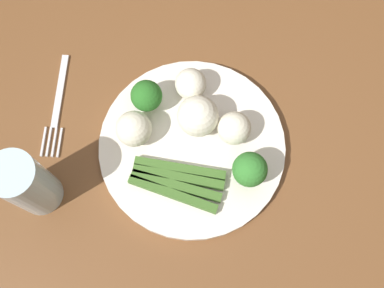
# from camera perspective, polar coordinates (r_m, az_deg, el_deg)

# --- Properties ---
(ground_plane) EXTENTS (6.00, 6.00, 0.02)m
(ground_plane) POSITION_cam_1_polar(r_m,az_deg,el_deg) (1.44, 2.41, -8.31)
(ground_plane) COLOR gray
(dining_table) EXTENTS (1.23, 1.03, 0.76)m
(dining_table) POSITION_cam_1_polar(r_m,az_deg,el_deg) (0.80, 4.33, -0.56)
(dining_table) COLOR brown
(dining_table) RESTS_ON ground_plane
(plate) EXTENTS (0.27, 0.27, 0.01)m
(plate) POSITION_cam_1_polar(r_m,az_deg,el_deg) (0.68, 0.00, -0.32)
(plate) COLOR silver
(plate) RESTS_ON dining_table
(asparagus_bundle) EXTENTS (0.14, 0.07, 0.01)m
(asparagus_bundle) POSITION_cam_1_polar(r_m,az_deg,el_deg) (0.65, -1.84, -4.57)
(asparagus_bundle) COLOR #3D6626
(asparagus_bundle) RESTS_ON plate
(broccoli_back_right) EXTENTS (0.05, 0.05, 0.06)m
(broccoli_back_right) POSITION_cam_1_polar(r_m,az_deg,el_deg) (0.63, 7.06, -3.12)
(broccoli_back_right) COLOR #609E3D
(broccoli_back_right) RESTS_ON plate
(broccoli_outer_edge) EXTENTS (0.05, 0.05, 0.06)m
(broccoli_outer_edge) POSITION_cam_1_polar(r_m,az_deg,el_deg) (0.67, -5.57, 5.84)
(broccoli_outer_edge) COLOR #568E33
(broccoli_outer_edge) RESTS_ON plate
(cauliflower_edge) EXTENTS (0.05, 0.05, 0.05)m
(cauliflower_edge) POSITION_cam_1_polar(r_m,az_deg,el_deg) (0.68, -0.16, 7.35)
(cauliflower_edge) COLOR white
(cauliflower_edge) RESTS_ON plate
(cauliflower_left) EXTENTS (0.05, 0.05, 0.05)m
(cauliflower_left) POSITION_cam_1_polar(r_m,az_deg,el_deg) (0.66, 5.52, 1.92)
(cauliflower_left) COLOR silver
(cauliflower_left) RESTS_ON plate
(cauliflower_right) EXTENTS (0.06, 0.06, 0.06)m
(cauliflower_right) POSITION_cam_1_polar(r_m,az_deg,el_deg) (0.66, 0.74, 3.72)
(cauliflower_right) COLOR white
(cauliflower_right) RESTS_ON plate
(cauliflower_back) EXTENTS (0.05, 0.05, 0.05)m
(cauliflower_back) POSITION_cam_1_polar(r_m,az_deg,el_deg) (0.66, -7.10, 1.86)
(cauliflower_back) COLOR silver
(cauliflower_back) RESTS_ON plate
(fork) EXTENTS (0.03, 0.17, 0.00)m
(fork) POSITION_cam_1_polar(r_m,az_deg,el_deg) (0.74, -16.08, 4.44)
(fork) COLOR silver
(fork) RESTS_ON dining_table
(water_glass) EXTENTS (0.06, 0.06, 0.13)m
(water_glass) POSITION_cam_1_polar(r_m,az_deg,el_deg) (0.64, -19.43, -4.66)
(water_glass) COLOR silver
(water_glass) RESTS_ON dining_table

